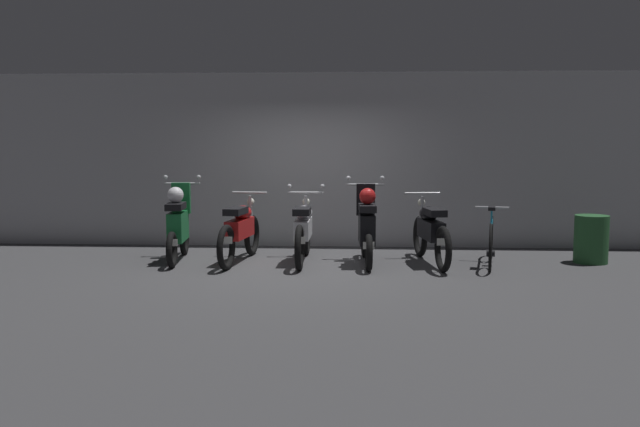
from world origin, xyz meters
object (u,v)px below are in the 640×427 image
Objects in this scene: motorbike_slot_4 at (431,231)px; motorbike_slot_0 at (178,224)px; motorbike_slot_1 at (240,230)px; motorbike_slot_2 at (303,230)px; bicycle at (491,241)px; motorbike_slot_3 at (367,226)px; trash_bin at (591,239)px.

motorbike_slot_0 is at bearing 179.37° from motorbike_slot_4.
motorbike_slot_1 is 0.95m from motorbike_slot_2.
bicycle is (0.88, -0.08, -0.13)m from motorbike_slot_4.
motorbike_slot_2 is at bearing 178.71° from motorbike_slot_4.
motorbike_slot_1 is 1.00× the size of motorbike_slot_2.
motorbike_slot_3 is 0.99× the size of bicycle.
motorbike_slot_0 and motorbike_slot_3 have the same top height.
motorbike_slot_3 is (2.86, -0.10, 0.00)m from motorbike_slot_0.
motorbike_slot_3 is 3.38m from trash_bin.
motorbike_slot_4 is (0.95, 0.06, -0.08)m from motorbike_slot_3.
motorbike_slot_2 reaches higher than motorbike_slot_4.
trash_bin is at bearing 10.49° from bicycle.
motorbike_slot_4 is at bearing 0.07° from motorbike_slot_1.
motorbike_slot_2 is 2.78m from bicycle.
motorbike_slot_4 is 2.70× the size of trash_bin.
motorbike_slot_1 is at bearing -177.20° from motorbike_slot_2.
motorbike_slot_2 is 1.16× the size of motorbike_slot_3.
motorbike_slot_1 is (0.96, -0.05, -0.08)m from motorbike_slot_0.
bicycle is (1.83, -0.02, -0.21)m from motorbike_slot_3.
motorbike_slot_0 is 2.86m from motorbike_slot_3.
motorbike_slot_3 reaches higher than motorbike_slot_4.
motorbike_slot_2 is at bearing -177.81° from trash_bin.
trash_bin is at bearing 4.92° from motorbike_slot_4.
motorbike_slot_2 is 2.71× the size of trash_bin.
trash_bin is at bearing 4.57° from motorbike_slot_3.
motorbike_slot_1 is at bearing -179.93° from motorbike_slot_4.
motorbike_slot_0 reaches higher than bicycle.
motorbike_slot_2 reaches higher than bicycle.
motorbike_slot_3 is (1.90, -0.06, 0.08)m from motorbike_slot_1.
motorbike_slot_3 is (0.95, -0.10, 0.08)m from motorbike_slot_2.
motorbike_slot_3 reaches higher than motorbike_slot_2.
motorbike_slot_0 reaches higher than motorbike_slot_1.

